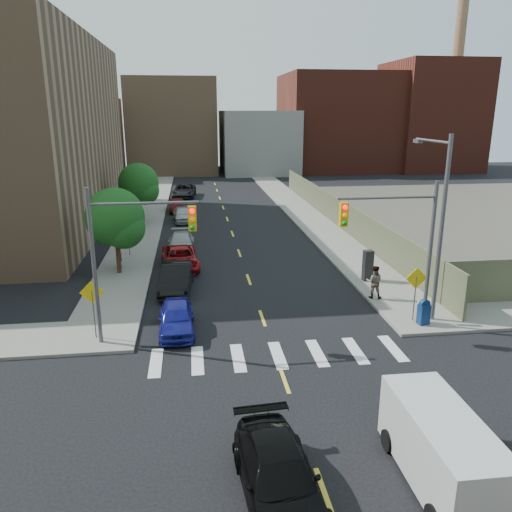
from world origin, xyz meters
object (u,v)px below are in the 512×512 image
object	(u,v)px
parked_car_blue	(177,318)
pedestrian_east	(374,282)
parked_car_grey	(184,191)
payphone	(368,265)
parked_car_black	(177,277)
parked_car_maroon	(176,205)
cargo_van	(439,445)
parked_car_silver	(181,242)
black_sedan	(279,477)
mailbox	(424,312)
parked_car_white	(183,214)
parked_car_red	(180,258)
pedestrian_west	(119,255)

from	to	relation	value
parked_car_blue	pedestrian_east	bearing A→B (deg)	12.92
parked_car_grey	payphone	bearing A→B (deg)	-65.88
payphone	parked_car_black	bearing A→B (deg)	174.80
parked_car_maroon	cargo_van	bearing A→B (deg)	-79.16
parked_car_silver	black_sedan	xyz separation A→B (m)	(2.92, -25.14, 0.05)
parked_car_maroon	black_sedan	bearing A→B (deg)	-85.50
mailbox	parked_car_white	bearing A→B (deg)	104.08
payphone	parked_car_grey	bearing A→B (deg)	104.24
parked_car_red	pedestrian_west	distance (m)	3.92
pedestrian_west	payphone	bearing A→B (deg)	-125.57
cargo_van	parked_car_red	bearing A→B (deg)	110.16
parked_car_white	pedestrian_east	bearing A→B (deg)	-68.87
parked_car_blue	black_sedan	world-z (taller)	black_sedan
parked_car_blue	parked_car_silver	world-z (taller)	parked_car_blue
parked_car_black	pedestrian_west	size ratio (longest dim) A/B	2.99
black_sedan	pedestrian_west	size ratio (longest dim) A/B	3.06
parked_car_maroon	cargo_van	xyz separation A→B (m)	(8.12, -40.12, 0.47)
parked_car_silver	mailbox	world-z (taller)	mailbox
parked_car_grey	cargo_van	xyz separation A→B (m)	(7.44, -49.17, 0.35)
parked_car_blue	black_sedan	distance (m)	11.41
parked_car_blue	parked_car_silver	xyz separation A→B (m)	(0.00, 14.11, -0.03)
parked_car_white	parked_car_red	bearing A→B (deg)	-94.85
mailbox	black_sedan	bearing A→B (deg)	-141.83
parked_car_blue	payphone	distance (m)	12.53
parked_car_silver	payphone	world-z (taller)	payphone
cargo_van	pedestrian_west	size ratio (longest dim) A/B	2.92
parked_car_silver	mailbox	distance (m)	19.10
cargo_van	pedestrian_east	world-z (taller)	cargo_van
parked_car_silver	parked_car_white	distance (m)	10.24
pedestrian_east	parked_car_white	bearing A→B (deg)	-43.19
parked_car_black	cargo_van	distance (m)	18.16
parked_car_grey	pedestrian_west	xyz separation A→B (m)	(-3.90, -28.11, 0.18)
cargo_van	pedestrian_west	xyz separation A→B (m)	(-11.34, 21.06, -0.17)
black_sedan	mailbox	size ratio (longest dim) A/B	3.87
cargo_van	black_sedan	bearing A→B (deg)	-177.19
parked_car_white	pedestrian_east	xyz separation A→B (m)	(10.57, -21.69, 0.36)
parked_car_grey	parked_car_silver	bearing A→B (deg)	-84.78
black_sedan	payphone	xyz separation A→B (m)	(8.30, 16.58, 0.37)
parked_car_grey	cargo_van	world-z (taller)	cargo_van
parked_car_silver	mailbox	size ratio (longest dim) A/B	3.61
payphone	pedestrian_west	distance (m)	15.83
parked_car_red	parked_car_silver	xyz separation A→B (m)	(0.00, 4.18, -0.03)
parked_car_red	mailbox	xyz separation A→B (m)	(11.69, -10.93, 0.07)
parked_car_grey	parked_car_blue	bearing A→B (deg)	-84.78
cargo_van	pedestrian_east	distance (m)	13.87
parked_car_maroon	pedestrian_east	size ratio (longest dim) A/B	2.15
parked_car_blue	parked_car_maroon	size ratio (longest dim) A/B	1.03
parked_car_red	parked_car_silver	world-z (taller)	parked_car_red
parked_car_white	parked_car_maroon	size ratio (longest dim) A/B	1.04
parked_car_red	pedestrian_west	bearing A→B (deg)	170.99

